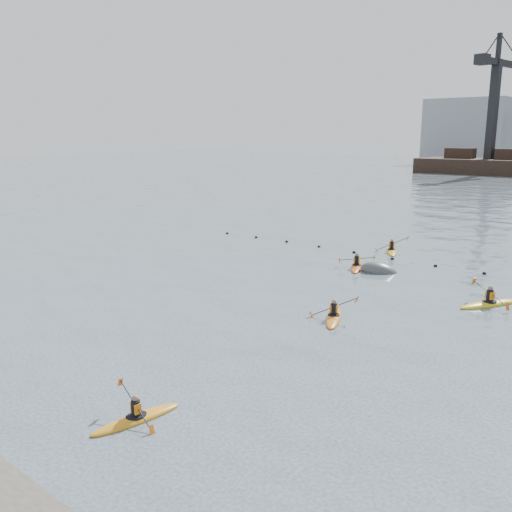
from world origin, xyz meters
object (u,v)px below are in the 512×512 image
at_px(kayaker_1, 136,418).
at_px(kayaker_3, 489,303).
at_px(kayaker_0, 334,316).
at_px(kayaker_2, 357,266).
at_px(kayaker_5, 391,250).
at_px(mooring_buoy, 379,272).

bearing_deg(kayaker_1, kayaker_3, 85.94).
bearing_deg(kayaker_0, kayaker_2, 86.45).
distance_m(kayaker_1, kayaker_5, 26.77).
xyz_separation_m(kayaker_1, kayaker_2, (-4.18, 20.64, 0.01)).
distance_m(kayaker_3, mooring_buoy, 7.67).
distance_m(kayaker_3, kayaker_5, 12.50).
bearing_deg(kayaker_3, kayaker_5, 167.05).
bearing_deg(kayaker_2, kayaker_0, -91.80).
bearing_deg(mooring_buoy, kayaker_2, 176.63).
distance_m(kayaker_2, kayaker_5, 5.76).
relative_size(kayaker_1, kayaker_3, 0.85).
xyz_separation_m(kayaker_0, kayaker_2, (-3.92, 9.20, 0.00)).
bearing_deg(kayaker_3, mooring_buoy, -170.33).
bearing_deg(kayaker_5, kayaker_0, -102.42).
bearing_deg(kayaker_5, mooring_buoy, -99.70).
relative_size(kayaker_1, kayaker_2, 0.89).
relative_size(kayaker_1, mooring_buoy, 1.28).
relative_size(kayaker_0, kayaker_2, 0.95).
height_order(kayaker_1, mooring_buoy, kayaker_1).
relative_size(kayaker_2, kayaker_5, 1.02).
height_order(kayaker_0, kayaker_2, kayaker_0).
bearing_deg(kayaker_1, kayaker_5, 110.25).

